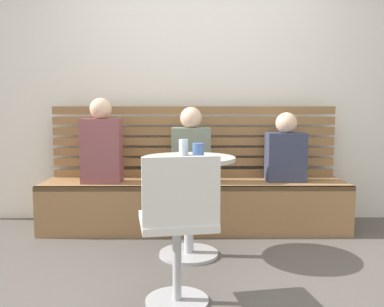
% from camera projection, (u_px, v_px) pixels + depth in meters
% --- Properties ---
extents(ground, '(8.00, 8.00, 0.00)m').
position_uv_depth(ground, '(197.00, 285.00, 2.57)').
color(ground, '#514C47').
extents(back_wall, '(5.20, 0.10, 2.90)m').
position_uv_depth(back_wall, '(194.00, 71.00, 4.04)').
color(back_wall, silver).
rests_on(back_wall, ground).
extents(booth_bench, '(2.70, 0.52, 0.44)m').
position_uv_depth(booth_bench, '(194.00, 205.00, 3.73)').
color(booth_bench, olive).
rests_on(booth_bench, ground).
extents(booth_backrest, '(2.65, 0.04, 0.67)m').
position_uv_depth(booth_backrest, '(194.00, 142.00, 3.91)').
color(booth_backrest, olive).
rests_on(booth_backrest, booth_bench).
extents(cafe_table, '(0.68, 0.68, 0.74)m').
position_uv_depth(cafe_table, '(189.00, 187.00, 3.04)').
color(cafe_table, '#ADADB2').
rests_on(cafe_table, ground).
extents(white_chair, '(0.46, 0.46, 0.85)m').
position_uv_depth(white_chair, '(178.00, 225.00, 2.23)').
color(white_chair, '#ADADB2').
rests_on(white_chair, ground).
extents(person_adult, '(0.34, 0.22, 0.74)m').
position_uv_depth(person_adult, '(102.00, 145.00, 3.63)').
color(person_adult, brown).
rests_on(person_adult, booth_bench).
extents(person_child_left, '(0.34, 0.22, 0.66)m').
position_uv_depth(person_child_left, '(191.00, 149.00, 3.65)').
color(person_child_left, slate).
rests_on(person_child_left, booth_bench).
extents(person_child_middle, '(0.34, 0.22, 0.62)m').
position_uv_depth(person_child_middle, '(286.00, 151.00, 3.71)').
color(person_child_middle, '#333851').
rests_on(person_child_middle, booth_bench).
extents(cup_mug_blue, '(0.08, 0.08, 0.09)m').
position_uv_depth(cup_mug_blue, '(198.00, 150.00, 3.05)').
color(cup_mug_blue, '#3D5B9E').
rests_on(cup_mug_blue, cafe_table).
extents(cup_glass_tall, '(0.07, 0.07, 0.12)m').
position_uv_depth(cup_glass_tall, '(184.00, 147.00, 3.11)').
color(cup_glass_tall, silver).
rests_on(cup_glass_tall, cafe_table).
extents(phone_on_table, '(0.14, 0.15, 0.01)m').
position_uv_depth(phone_on_table, '(185.00, 157.00, 2.99)').
color(phone_on_table, black).
rests_on(phone_on_table, cafe_table).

